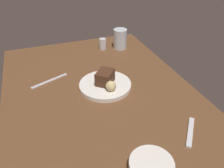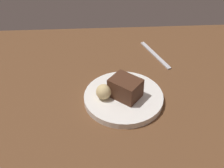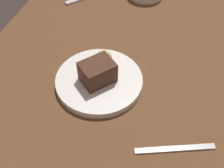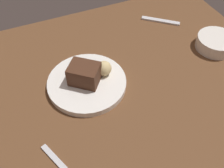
{
  "view_description": "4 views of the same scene",
  "coord_description": "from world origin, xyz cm",
  "px_view_note": "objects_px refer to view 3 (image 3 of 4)",
  "views": [
    {
      "loc": [
        79.47,
        -22.91,
        62.79
      ],
      "look_at": [
        1.25,
        5.32,
        6.88
      ],
      "focal_mm": 36.2,
      "sensor_mm": 36.0,
      "label": 1
    },
    {
      "loc": [
        4.47,
        73.28,
        66.63
      ],
      "look_at": [
        0.39,
        -0.18,
        6.62
      ],
      "focal_mm": 49.55,
      "sensor_mm": 36.0,
      "label": 2
    },
    {
      "loc": [
        -53.27,
        -17.0,
        65.33
      ],
      "look_at": [
        -5.21,
        -1.06,
        6.87
      ],
      "focal_mm": 47.46,
      "sensor_mm": 36.0,
      "label": 3
    },
    {
      "loc": [
        -16.1,
        -46.06,
        62.06
      ],
      "look_at": [
        2.84,
        -2.49,
        7.14
      ],
      "focal_mm": 40.44,
      "sensor_mm": 36.0,
      "label": 4
    }
  ],
  "objects_px": {
    "dessert_plate": "(99,81)",
    "bread_roll": "(104,57)",
    "butter_knife": "(175,149)",
    "chocolate_cake_slice": "(97,72)"
  },
  "relations": [
    {
      "from": "butter_knife",
      "to": "dessert_plate",
      "type": "bearing_deg",
      "value": -52.38
    },
    {
      "from": "bread_roll",
      "to": "butter_knife",
      "type": "relative_size",
      "value": 0.24
    },
    {
      "from": "bread_roll",
      "to": "butter_knife",
      "type": "distance_m",
      "value": 0.32
    },
    {
      "from": "dessert_plate",
      "to": "butter_knife",
      "type": "xyz_separation_m",
      "value": [
        -0.14,
        -0.24,
        -0.01
      ]
    },
    {
      "from": "bread_roll",
      "to": "butter_knife",
      "type": "bearing_deg",
      "value": -128.94
    },
    {
      "from": "bread_roll",
      "to": "butter_knife",
      "type": "xyz_separation_m",
      "value": [
        -0.2,
        -0.24,
        -0.04
      ]
    },
    {
      "from": "dessert_plate",
      "to": "bread_roll",
      "type": "height_order",
      "value": "bread_roll"
    },
    {
      "from": "chocolate_cake_slice",
      "to": "butter_knife",
      "type": "height_order",
      "value": "chocolate_cake_slice"
    },
    {
      "from": "dessert_plate",
      "to": "chocolate_cake_slice",
      "type": "height_order",
      "value": "chocolate_cake_slice"
    },
    {
      "from": "dessert_plate",
      "to": "chocolate_cake_slice",
      "type": "distance_m",
      "value": 0.04
    }
  ]
}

